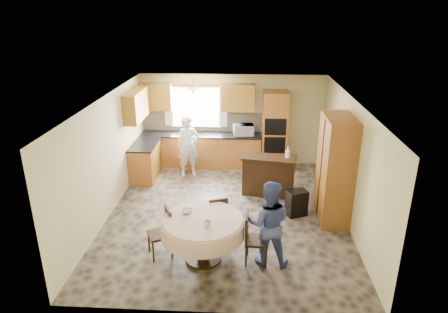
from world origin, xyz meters
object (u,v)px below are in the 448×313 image
Objects in this scene: dining_table at (203,228)px; person_sink at (188,146)px; sideboard at (268,177)px; chair_right at (253,236)px; chair_back at (217,215)px; person_dining at (268,224)px; chair_left at (163,230)px; oven_tower at (274,130)px; cupboard at (335,169)px.

person_sink is at bearing 101.83° from dining_table.
sideboard is at bearing 64.92° from dining_table.
dining_table is at bearing 93.49° from chair_right.
chair_right is at bearing 113.33° from chair_back.
sideboard is at bearing -89.47° from person_dining.
dining_table is at bearing 53.31° from chair_left.
chair_left is (-2.19, -4.26, -0.56)m from oven_tower.
sideboard is 2.98m from dining_table.
chair_left is at bearing -154.86° from cupboard.
person_sink reaches higher than chair_left.
person_dining reaches higher than chair_back.
oven_tower is 4.48m from chair_right.
chair_back is 1.23m from person_dining.
oven_tower reaches higher than chair_right.
person_sink reaches higher than chair_back.
dining_table is (-1.26, -2.69, 0.20)m from sideboard.
person_sink reaches higher than sideboard.
oven_tower is 2.35× the size of chair_left.
chair_right is (1.58, -0.14, 0.01)m from chair_left.
chair_left reaches higher than sideboard.
chair_left is 0.98× the size of chair_right.
chair_right reaches higher than chair_left.
cupboard is 3.91m from person_sink.
person_dining is at bearing -82.49° from person_sink.
sideboard is 0.78× the size of person_sink.
oven_tower reaches higher than sideboard.
chair_left is at bearing 169.37° from dining_table.
cupboard is at bearing -40.95° from chair_right.
oven_tower is 1.71× the size of sideboard.
person_dining is at bearing 59.30° from chair_left.
oven_tower is 4.82m from chair_left.
chair_back is 1.00m from chair_right.
chair_left is 1.87m from person_dining.
person_sink is at bearing 148.32° from cupboard.
chair_right is (-0.40, -2.70, 0.07)m from sideboard.
chair_right is at bearing 2.32° from person_dining.
person_sink is (-0.78, 3.72, 0.15)m from dining_table.
chair_back is at bearing -158.51° from cupboard.
person_sink is (-0.06, 3.58, 0.30)m from chair_left.
chair_right reaches higher than sideboard.
chair_right is (-1.68, -1.68, -0.59)m from cupboard.
cupboard is 3.07m from dining_table.
chair_left is 1.03× the size of chair_back.
cupboard is 3.65m from chair_left.
cupboard is 2.51× the size of chair_back.
sideboard is 2.73m from chair_right.
chair_right reaches higher than chair_back.
sideboard is at bearing -136.65° from chair_back.
oven_tower is 2.37m from person_sink.
cupboard is at bearing -28.65° from sideboard.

